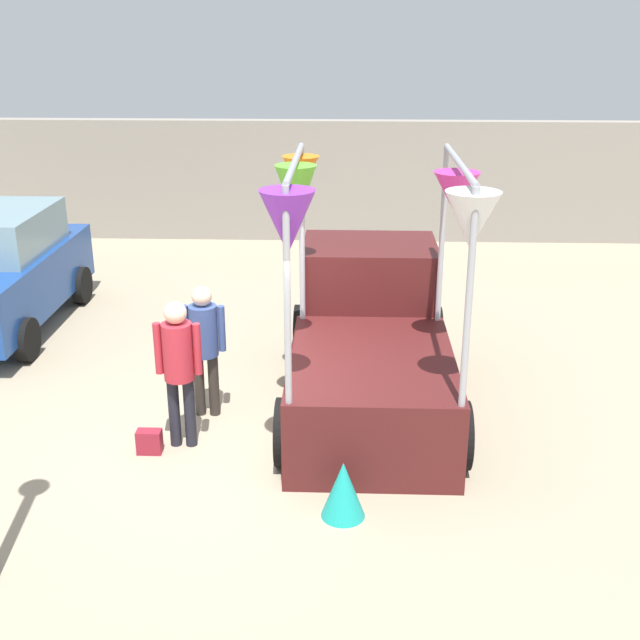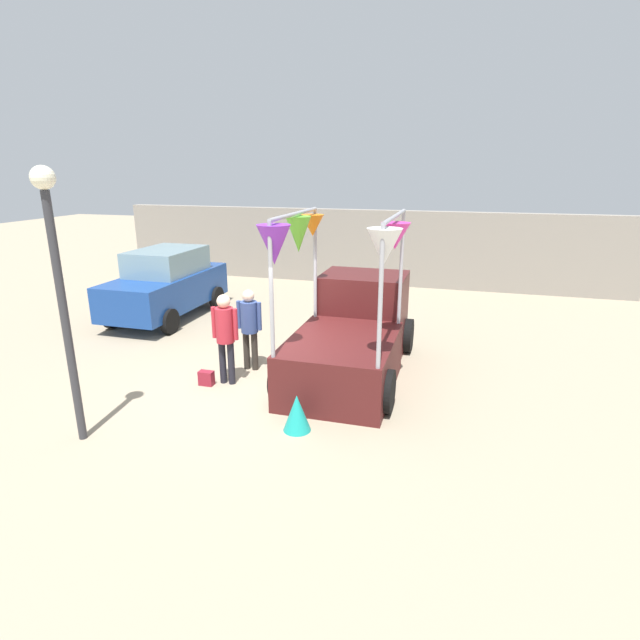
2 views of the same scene
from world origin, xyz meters
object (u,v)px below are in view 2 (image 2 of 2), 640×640
Objects in this scene: handbag at (206,378)px; street_lamp at (57,271)px; person_customer at (225,330)px; vendor_truck at (353,328)px; parked_car at (166,284)px; person_vendor at (249,322)px; folded_kite_bundle_teal at (297,413)px.

street_lamp reaches higher than handbag.
street_lamp is (-1.23, -2.49, 1.55)m from person_customer.
vendor_truck is 3.04m from handbag.
handbag is at bearing 69.09° from street_lamp.
parked_car reaches higher than person_customer.
person_customer reaches higher than person_vendor.
folded_kite_bundle_teal is (3.09, 1.14, -2.32)m from street_lamp.
person_vendor is 6.00× the size of handbag.
vendor_truck is at bearing 31.94° from person_customer.
parked_car is 6.77m from street_lamp.
vendor_truck is 1.04× the size of parked_car.
vendor_truck is 5.41m from street_lamp.
person_customer is 3.18m from street_lamp.
folded_kite_bundle_teal reaches higher than handbag.
vendor_truck reaches higher than person_customer.
vendor_truck is 2.47× the size of person_vendor.
folded_kite_bundle_teal is (2.21, -1.15, 0.16)m from handbag.
parked_car is 7.40m from folded_kite_bundle_teal.
vendor_truck is 2.09m from person_vendor.
street_lamp is at bearing -110.91° from handbag.
vendor_truck is 2.78m from folded_kite_bundle_teal.
parked_car is 2.38× the size of person_vendor.
parked_car reaches higher than person_vendor.
folded_kite_bundle_teal is at bearing -35.97° from person_customer.
folded_kite_bundle_teal is (5.43, -4.98, -0.64)m from parked_car.
vendor_truck is at bearing 48.60° from street_lamp.
person_vendor is (3.72, -2.86, 0.07)m from parked_car.
vendor_truck is 2.36× the size of person_customer.
folded_kite_bundle_teal is at bearing -96.30° from vendor_truck.
parked_car reaches higher than handbag.
person_vendor is 2.80× the size of folded_kite_bundle_teal.
vendor_truck is 1.03× the size of street_lamp.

